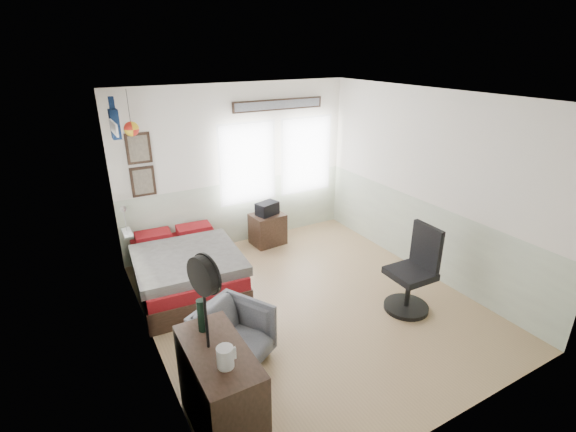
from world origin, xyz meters
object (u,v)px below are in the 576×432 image
object	(u,v)px
task_chair	(413,277)
nightstand	(268,229)
dresser	(221,392)
armchair	(233,336)
bed	(186,269)

from	to	relation	value
task_chair	nightstand	bearing A→B (deg)	107.35
dresser	nightstand	distance (m)	3.86
dresser	armchair	world-z (taller)	dresser
bed	task_chair	bearing A→B (deg)	-34.45
bed	dresser	xyz separation A→B (m)	(-0.44, -2.52, 0.16)
armchair	task_chair	bearing A→B (deg)	-34.42
nightstand	task_chair	world-z (taller)	task_chair
bed	dresser	distance (m)	2.56
bed	nightstand	xyz separation A→B (m)	(1.66, 0.72, -0.02)
nightstand	task_chair	bearing A→B (deg)	-78.69
nightstand	bed	bearing A→B (deg)	-160.94
bed	armchair	world-z (taller)	armchair
task_chair	dresser	bearing A→B (deg)	-167.00
armchair	nightstand	bearing A→B (deg)	26.67
dresser	armchair	bearing A→B (deg)	61.04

